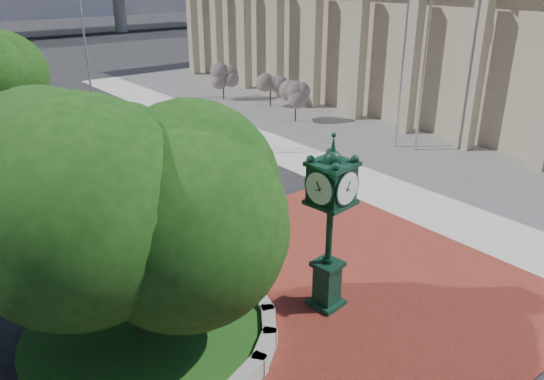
{
  "coord_description": "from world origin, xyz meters",
  "views": [
    {
      "loc": [
        -9.37,
        -10.82,
        8.89
      ],
      "look_at": [
        0.37,
        1.5,
        2.34
      ],
      "focal_mm": 35.0,
      "sensor_mm": 36.0,
      "label": 1
    }
  ],
  "objects": [
    {
      "name": "shrub_near",
      "position": [
        11.96,
        13.78,
        1.59
      ],
      "size": [
        1.2,
        1.2,
        2.2
      ],
      "color": "#38281C",
      "rests_on": "ground"
    },
    {
      "name": "plaza",
      "position": [
        0.0,
        -1.0,
        0.02
      ],
      "size": [
        12.0,
        12.0,
        0.04
      ],
      "primitive_type": "cube",
      "color": "maroon",
      "rests_on": "ground"
    },
    {
      "name": "post_clock",
      "position": [
        -0.27,
        -1.8,
        2.77
      ],
      "size": [
        1.16,
        1.16,
        5.05
      ],
      "color": "black",
      "rests_on": "ground"
    },
    {
      "name": "ground",
      "position": [
        0.0,
        0.0,
        0.0
      ],
      "size": [
        200.0,
        200.0,
        0.0
      ],
      "primitive_type": "plane",
      "color": "black",
      "rests_on": "ground"
    },
    {
      "name": "shrub_mid",
      "position": [
        13.16,
        17.85,
        1.59
      ],
      "size": [
        1.2,
        1.2,
        2.2
      ],
      "color": "#38281C",
      "rests_on": "ground"
    },
    {
      "name": "flagpole_a",
      "position": [
        13.24,
        5.5,
        5.7
      ],
      "size": [
        1.64,
        0.81,
        11.12
      ],
      "color": "silver",
      "rests_on": "ground"
    },
    {
      "name": "planter_wall",
      "position": [
        -2.71,
        -0.0,
        0.27
      ],
      "size": [
        2.96,
        6.77,
        0.54
      ],
      "color": "#9E9B93",
      "rests_on": "ground"
    },
    {
      "name": "grass_bed",
      "position": [
        -5.0,
        0.0,
        0.2
      ],
      "size": [
        6.1,
        6.1,
        0.4
      ],
      "primitive_type": "cylinder",
      "color": "#134315",
      "rests_on": "ground"
    },
    {
      "name": "parked_car",
      "position": [
        0.33,
        37.09,
        0.83
      ],
      "size": [
        3.48,
        5.22,
        1.65
      ],
      "primitive_type": "imported",
      "rotation": [
        0.0,
        0.0,
        0.35
      ],
      "color": "#57130C",
      "rests_on": "ground"
    },
    {
      "name": "flagpole_b",
      "position": [
        12.79,
        6.47,
        5.15
      ],
      "size": [
        1.55,
        0.36,
        10.04
      ],
      "color": "silver",
      "rests_on": "ground"
    },
    {
      "name": "shrub_far",
      "position": [
        11.82,
        21.71,
        1.59
      ],
      "size": [
        1.2,
        1.2,
        2.2
      ],
      "color": "#38281C",
      "rests_on": "ground"
    },
    {
      "name": "tree_planter",
      "position": [
        -5.0,
        0.0,
        3.72
      ],
      "size": [
        5.2,
        5.2,
        6.33
      ],
      "color": "#38281C",
      "rests_on": "ground"
    },
    {
      "name": "street_lamp_near",
      "position": [
        4.49,
        27.96,
        4.85
      ],
      "size": [
        1.83,
        0.62,
        8.28
      ],
      "color": "slate",
      "rests_on": "ground"
    },
    {
      "name": "sidewalk",
      "position": [
        16.0,
        10.0,
        0.02
      ],
      "size": [
        20.0,
        50.0,
        0.04
      ],
      "primitive_type": "cube",
      "color": "#9E9B93",
      "rests_on": "ground"
    },
    {
      "name": "civic_building",
      "position": [
        23.6,
        12.0,
        4.33
      ],
      "size": [
        17.35,
        44.0,
        8.6
      ],
      "color": "tan",
      "rests_on": "ground"
    }
  ]
}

